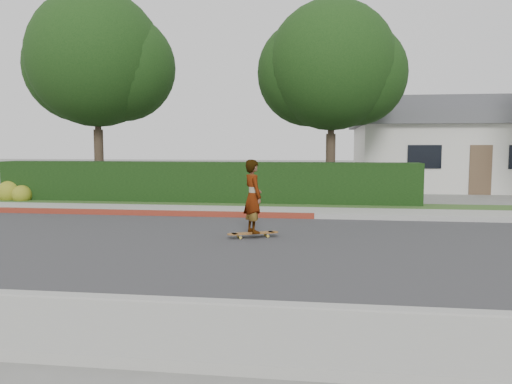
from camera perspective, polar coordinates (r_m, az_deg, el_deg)
ground at (r=10.37m, az=0.69°, el=-6.28°), size 120.00×120.00×0.00m
road at (r=10.37m, az=0.69°, el=-6.25°), size 60.00×8.00×0.01m
curb_near at (r=6.44m, az=-3.91°, el=-12.94°), size 60.00×0.20×0.15m
sidewalk_near at (r=5.61m, az=-5.83°, el=-15.92°), size 60.00×1.60×0.12m
curb_far at (r=14.38m, az=2.70°, el=-2.70°), size 60.00×0.20×0.15m
curb_red_section at (r=15.63m, az=-15.91°, el=-2.24°), size 12.00×0.21×0.15m
sidewalk_far at (r=15.27m, az=2.99°, el=-2.29°), size 60.00×1.60×0.12m
planting_strip at (r=16.85m, az=3.44°, el=-1.60°), size 60.00×1.60×0.10m
hedge at (r=17.85m, az=-6.05°, el=1.03°), size 15.00×1.00×1.50m
flowering_shrub at (r=20.31m, az=-25.95°, el=-0.14°), size 1.40×1.00×0.90m
tree_left at (r=20.95m, az=-17.61°, el=13.84°), size 5.99×5.21×8.00m
tree_center at (r=19.47m, az=8.61°, el=13.62°), size 5.66×4.84×7.44m
house at (r=26.94m, az=22.34°, el=4.99°), size 10.60×8.60×4.30m
skateboard at (r=11.31m, az=-0.34°, el=-4.76°), size 1.19×0.70×0.11m
skateboarder at (r=11.20m, az=-0.34°, el=-0.49°), size 0.65×0.72×1.66m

